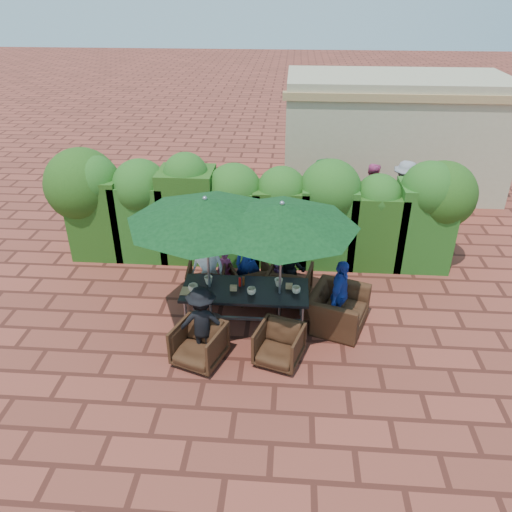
# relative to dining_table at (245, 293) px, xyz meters

# --- Properties ---
(ground) EXTENTS (80.00, 80.00, 0.00)m
(ground) POSITION_rel_dining_table_xyz_m (0.04, 0.15, -0.67)
(ground) COLOR brown
(ground) RESTS_ON ground
(dining_table) EXTENTS (2.20, 0.90, 0.75)m
(dining_table) POSITION_rel_dining_table_xyz_m (0.00, 0.00, 0.00)
(dining_table) COLOR black
(dining_table) RESTS_ON ground
(umbrella_left) EXTENTS (2.63, 2.63, 2.46)m
(umbrella_left) POSITION_rel_dining_table_xyz_m (-0.63, 0.04, 1.54)
(umbrella_left) COLOR gray
(umbrella_left) RESTS_ON ground
(umbrella_right) EXTENTS (2.52, 2.52, 2.46)m
(umbrella_right) POSITION_rel_dining_table_xyz_m (0.61, -0.07, 1.54)
(umbrella_right) COLOR gray
(umbrella_right) RESTS_ON ground
(chair_far_left) EXTENTS (0.78, 0.74, 0.75)m
(chair_far_left) POSITION_rel_dining_table_xyz_m (-0.83, 0.83, -0.30)
(chair_far_left) COLOR black
(chair_far_left) RESTS_ON ground
(chair_far_mid) EXTENTS (0.94, 0.92, 0.76)m
(chair_far_mid) POSITION_rel_dining_table_xyz_m (0.03, 0.91, -0.30)
(chair_far_mid) COLOR black
(chair_far_mid) RESTS_ON ground
(chair_far_right) EXTENTS (0.91, 0.87, 0.81)m
(chair_far_right) POSITION_rel_dining_table_xyz_m (0.77, 0.85, -0.27)
(chair_far_right) COLOR black
(chair_far_right) RESTS_ON ground
(chair_near_left) EXTENTS (0.93, 0.90, 0.76)m
(chair_near_left) POSITION_rel_dining_table_xyz_m (-0.65, -1.05, -0.29)
(chair_near_left) COLOR black
(chair_near_left) RESTS_ON ground
(chair_near_right) EXTENTS (0.87, 0.84, 0.72)m
(chair_near_right) POSITION_rel_dining_table_xyz_m (0.64, -0.95, -0.31)
(chair_near_right) COLOR black
(chair_near_right) RESTS_ON ground
(chair_end_right) EXTENTS (1.01, 1.24, 0.93)m
(chair_end_right) POSITION_rel_dining_table_xyz_m (1.64, 0.09, -0.21)
(chair_end_right) COLOR black
(chair_end_right) RESTS_ON ground
(adult_far_left) EXTENTS (0.79, 0.62, 1.40)m
(adult_far_left) POSITION_rel_dining_table_xyz_m (-0.79, 0.86, 0.02)
(adult_far_left) COLOR white
(adult_far_left) RESTS_ON ground
(adult_far_mid) EXTENTS (0.58, 0.51, 1.40)m
(adult_far_mid) POSITION_rel_dining_table_xyz_m (-0.03, 1.03, 0.03)
(adult_far_mid) COLOR #1C3499
(adult_far_mid) RESTS_ON ground
(adult_far_right) EXTENTS (0.62, 0.44, 1.20)m
(adult_far_right) POSITION_rel_dining_table_xyz_m (0.78, 0.95, -0.08)
(adult_far_right) COLOR black
(adult_far_right) RESTS_ON ground
(adult_near_left) EXTENTS (0.86, 0.47, 1.29)m
(adult_near_left) POSITION_rel_dining_table_xyz_m (-0.62, -0.87, -0.03)
(adult_near_left) COLOR black
(adult_near_left) RESTS_ON ground
(adult_end_right) EXTENTS (0.64, 0.87, 1.33)m
(adult_end_right) POSITION_rel_dining_table_xyz_m (1.65, 0.07, -0.01)
(adult_end_right) COLOR #1C3499
(adult_end_right) RESTS_ON ground
(child_left) EXTENTS (0.36, 0.31, 0.91)m
(child_left) POSITION_rel_dining_table_xyz_m (-0.50, 1.07, -0.22)
(child_left) COLOR #CB4788
(child_left) RESTS_ON ground
(child_right) EXTENTS (0.30, 0.26, 0.76)m
(child_right) POSITION_rel_dining_table_xyz_m (0.54, 0.99, -0.29)
(child_right) COLOR #894698
(child_right) RESTS_ON ground
(pedestrian_a) EXTENTS (1.65, 1.39, 1.72)m
(pedestrian_a) POSITION_rel_dining_table_xyz_m (1.49, 4.38, 0.19)
(pedestrian_a) COLOR #258A34
(pedestrian_a) RESTS_ON ground
(pedestrian_b) EXTENTS (0.80, 0.55, 1.56)m
(pedestrian_b) POSITION_rel_dining_table_xyz_m (2.71, 4.56, 0.11)
(pedestrian_b) COLOR #CB4788
(pedestrian_b) RESTS_ON ground
(pedestrian_c) EXTENTS (1.19, 0.98, 1.70)m
(pedestrian_c) POSITION_rel_dining_table_xyz_m (3.49, 4.39, 0.18)
(pedestrian_c) COLOR gray
(pedestrian_c) RESTS_ON ground
(cup_a) EXTENTS (0.17, 0.17, 0.14)m
(cup_a) POSITION_rel_dining_table_xyz_m (-0.89, -0.14, 0.14)
(cup_a) COLOR beige
(cup_a) RESTS_ON dining_table
(cup_b) EXTENTS (0.15, 0.15, 0.14)m
(cup_b) POSITION_rel_dining_table_xyz_m (-0.66, 0.14, 0.15)
(cup_b) COLOR beige
(cup_b) RESTS_ON dining_table
(cup_c) EXTENTS (0.16, 0.16, 0.12)m
(cup_c) POSITION_rel_dining_table_xyz_m (0.12, -0.15, 0.14)
(cup_c) COLOR beige
(cup_c) RESTS_ON dining_table
(cup_d) EXTENTS (0.15, 0.15, 0.14)m
(cup_d) POSITION_rel_dining_table_xyz_m (0.58, 0.16, 0.15)
(cup_d) COLOR beige
(cup_d) RESTS_ON dining_table
(cup_e) EXTENTS (0.15, 0.15, 0.12)m
(cup_e) POSITION_rel_dining_table_xyz_m (0.89, -0.05, 0.14)
(cup_e) COLOR beige
(cup_e) RESTS_ON dining_table
(ketchup_bottle) EXTENTS (0.04, 0.04, 0.17)m
(ketchup_bottle) POSITION_rel_dining_table_xyz_m (-0.10, 0.10, 0.16)
(ketchup_bottle) COLOR #B20C0A
(ketchup_bottle) RESTS_ON dining_table
(sauce_bottle) EXTENTS (0.04, 0.04, 0.17)m
(sauce_bottle) POSITION_rel_dining_table_xyz_m (-0.04, 0.13, 0.16)
(sauce_bottle) COLOR #4C230C
(sauce_bottle) RESTS_ON dining_table
(serving_tray) EXTENTS (0.35, 0.25, 0.02)m
(serving_tray) POSITION_rel_dining_table_xyz_m (-0.93, -0.15, 0.08)
(serving_tray) COLOR #9C794B
(serving_tray) RESTS_ON dining_table
(number_block_left) EXTENTS (0.12, 0.06, 0.10)m
(number_block_left) POSITION_rel_dining_table_xyz_m (-0.20, -0.05, 0.13)
(number_block_left) COLOR tan
(number_block_left) RESTS_ON dining_table
(number_block_right) EXTENTS (0.12, 0.06, 0.10)m
(number_block_right) POSITION_rel_dining_table_xyz_m (0.76, 0.08, 0.13)
(number_block_right) COLOR tan
(number_block_right) RESTS_ON dining_table
(hedge_wall) EXTENTS (9.10, 1.60, 2.40)m
(hedge_wall) POSITION_rel_dining_table_xyz_m (-0.12, 2.47, 0.63)
(hedge_wall) COLOR #1A3C10
(hedge_wall) RESTS_ON ground
(building) EXTENTS (6.20, 3.08, 3.20)m
(building) POSITION_rel_dining_table_xyz_m (3.54, 7.14, 0.93)
(building) COLOR tan
(building) RESTS_ON ground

